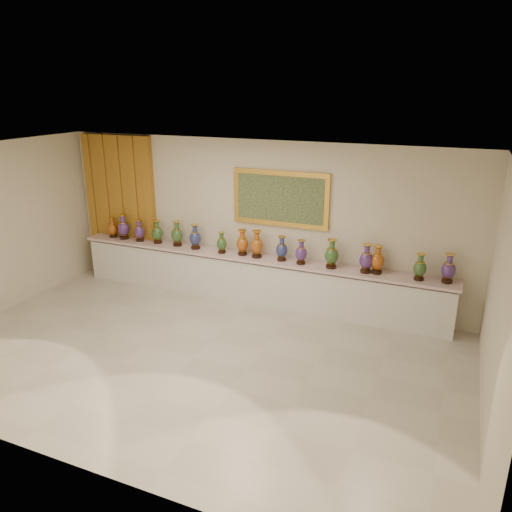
{
  "coord_description": "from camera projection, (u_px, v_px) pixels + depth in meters",
  "views": [
    {
      "loc": [
        3.47,
        -5.75,
        3.9
      ],
      "look_at": [
        0.31,
        1.7,
        1.12
      ],
      "focal_mm": 35.0,
      "sensor_mm": 36.0,
      "label": 1
    }
  ],
  "objects": [
    {
      "name": "vase_6",
      "position": [
        222.0,
        244.0,
        9.36
      ],
      "size": [
        0.25,
        0.25,
        0.41
      ],
      "rotation": [
        0.0,
        0.0,
        -0.37
      ],
      "color": "black",
      "rests_on": "counter"
    },
    {
      "name": "vase_15",
      "position": [
        448.0,
        270.0,
        7.93
      ],
      "size": [
        0.27,
        0.27,
        0.49
      ],
      "rotation": [
        0.0,
        0.0,
        0.23
      ],
      "color": "black",
      "rests_on": "counter"
    },
    {
      "name": "vase_10",
      "position": [
        301.0,
        253.0,
        8.77
      ],
      "size": [
        0.26,
        0.26,
        0.44
      ],
      "rotation": [
        0.0,
        0.0,
        -0.32
      ],
      "color": "black",
      "rests_on": "counter"
    },
    {
      "name": "vase_3",
      "position": [
        157.0,
        233.0,
        9.94
      ],
      "size": [
        0.29,
        0.29,
        0.47
      ],
      "rotation": [
        0.0,
        0.0,
        -0.44
      ],
      "color": "black",
      "rests_on": "counter"
    },
    {
      "name": "vase_4",
      "position": [
        177.0,
        235.0,
        9.78
      ],
      "size": [
        0.29,
        0.29,
        0.49
      ],
      "rotation": [
        0.0,
        0.0,
        -0.31
      ],
      "color": "black",
      "rests_on": "counter"
    },
    {
      "name": "room",
      "position": [
        144.0,
        206.0,
        10.08
      ],
      "size": [
        8.0,
        8.0,
        8.0
      ],
      "color": "beige",
      "rests_on": "ground"
    },
    {
      "name": "vase_2",
      "position": [
        139.0,
        232.0,
        10.07
      ],
      "size": [
        0.23,
        0.23,
        0.44
      ],
      "rotation": [
        0.0,
        0.0,
        -0.15
      ],
      "color": "black",
      "rests_on": "counter"
    },
    {
      "name": "vase_11",
      "position": [
        332.0,
        255.0,
        8.57
      ],
      "size": [
        0.28,
        0.28,
        0.52
      ],
      "rotation": [
        0.0,
        0.0,
        -0.21
      ],
      "color": "black",
      "rests_on": "counter"
    },
    {
      "name": "vase_7",
      "position": [
        242.0,
        244.0,
        9.24
      ],
      "size": [
        0.22,
        0.22,
        0.49
      ],
      "rotation": [
        0.0,
        0.0,
        -0.0
      ],
      "color": "black",
      "rests_on": "counter"
    },
    {
      "name": "vase_12",
      "position": [
        366.0,
        260.0,
        8.36
      ],
      "size": [
        0.27,
        0.27,
        0.5
      ],
      "rotation": [
        0.0,
        0.0,
        -0.16
      ],
      "color": "black",
      "rests_on": "counter"
    },
    {
      "name": "ground",
      "position": [
        193.0,
        357.0,
        7.56
      ],
      "size": [
        8.0,
        8.0,
        0.0
      ],
      "primitive_type": "plane",
      "color": "beige",
      "rests_on": "ground"
    },
    {
      "name": "label_card",
      "position": [
        140.0,
        243.0,
        10.01
      ],
      "size": [
        0.1,
        0.06,
        0.0
      ],
      "primitive_type": "cube",
      "color": "white",
      "rests_on": "counter"
    },
    {
      "name": "vase_1",
      "position": [
        123.0,
        228.0,
        10.21
      ],
      "size": [
        0.24,
        0.24,
        0.51
      ],
      "rotation": [
        0.0,
        0.0,
        0.02
      ],
      "color": "black",
      "rests_on": "counter"
    },
    {
      "name": "vase_8",
      "position": [
        257.0,
        245.0,
        9.1
      ],
      "size": [
        0.27,
        0.27,
        0.51
      ],
      "rotation": [
        0.0,
        0.0,
        -0.17
      ],
      "color": "black",
      "rests_on": "counter"
    },
    {
      "name": "vase_5",
      "position": [
        195.0,
        238.0,
        9.59
      ],
      "size": [
        0.3,
        0.3,
        0.49
      ],
      "rotation": [
        0.0,
        0.0,
        0.41
      ],
      "color": "black",
      "rests_on": "counter"
    },
    {
      "name": "vase_13",
      "position": [
        377.0,
        261.0,
        8.32
      ],
      "size": [
        0.25,
        0.25,
        0.49
      ],
      "rotation": [
        0.0,
        0.0,
        0.12
      ],
      "color": "black",
      "rests_on": "counter"
    },
    {
      "name": "vase_14",
      "position": [
        420.0,
        268.0,
        8.05
      ],
      "size": [
        0.24,
        0.24,
        0.45
      ],
      "rotation": [
        0.0,
        0.0,
        -0.16
      ],
      "color": "black",
      "rests_on": "counter"
    },
    {
      "name": "vase_0",
      "position": [
        113.0,
        229.0,
        10.33
      ],
      "size": [
        0.24,
        0.24,
        0.41
      ],
      "rotation": [
        0.0,
        0.0,
        -0.34
      ],
      "color": "black",
      "rests_on": "counter"
    },
    {
      "name": "vase_9",
      "position": [
        282.0,
        250.0,
        8.95
      ],
      "size": [
        0.26,
        0.26,
        0.45
      ],
      "rotation": [
        0.0,
        0.0,
        -0.26
      ],
      "color": "black",
      "rests_on": "counter"
    },
    {
      "name": "counter",
      "position": [
        252.0,
        279.0,
        9.39
      ],
      "size": [
        7.28,
        0.48,
        0.9
      ],
      "color": "white",
      "rests_on": "ground"
    }
  ]
}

